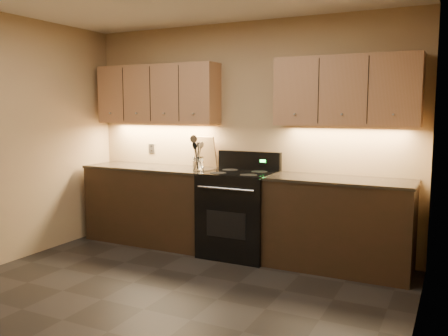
{
  "coord_description": "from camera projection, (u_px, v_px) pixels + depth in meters",
  "views": [
    {
      "loc": [
        2.23,
        -3.01,
        1.62
      ],
      "look_at": [
        0.01,
        1.45,
        1.0
      ],
      "focal_mm": 38.0,
      "sensor_mm": 36.0,
      "label": 1
    }
  ],
  "objects": [
    {
      "name": "floor",
      "position": [
        144.0,
        309.0,
        3.86
      ],
      "size": [
        4.0,
        4.0,
        0.0
      ],
      "primitive_type": "plane",
      "color": "black",
      "rests_on": "ground"
    },
    {
      "name": "steel_skimmer",
      "position": [
        199.0,
        153.0,
        5.35
      ],
      "size": [
        0.19,
        0.13,
        0.39
      ],
      "primitive_type": null,
      "rotation": [
        -0.12,
        -0.24,
        0.11
      ],
      "color": "silver",
      "rests_on": "utensil_crock"
    },
    {
      "name": "upper_cab_left",
      "position": [
        157.0,
        94.0,
        5.77
      ],
      "size": [
        1.6,
        0.3,
        0.7
      ],
      "primitive_type": "cube",
      "color": "#A57652",
      "rests_on": "wall_back"
    },
    {
      "name": "outlet_plate",
      "position": [
        152.0,
        148.0,
        6.07
      ],
      "size": [
        0.08,
        0.01,
        0.12
      ],
      "primitive_type": "cube",
      "color": "#B2B5BA",
      "rests_on": "wall_back"
    },
    {
      "name": "counter_left",
      "position": [
        152.0,
        204.0,
        5.8
      ],
      "size": [
        1.62,
        0.62,
        0.93
      ],
      "color": "black",
      "rests_on": "ground"
    },
    {
      "name": "wall_back",
      "position": [
        245.0,
        137.0,
        5.47
      ],
      "size": [
        4.0,
        0.04,
        2.6
      ],
      "primitive_type": "cube",
      "color": "tan",
      "rests_on": "ground"
    },
    {
      "name": "cutting_board",
      "position": [
        205.0,
        152.0,
        5.67
      ],
      "size": [
        0.3,
        0.12,
        0.37
      ],
      "primitive_type": "cube",
      "rotation": [
        0.22,
        0.0,
        -0.07
      ],
      "color": "tan",
      "rests_on": "counter_left"
    },
    {
      "name": "stove",
      "position": [
        239.0,
        213.0,
        5.26
      ],
      "size": [
        0.76,
        0.68,
        1.14
      ],
      "color": "black",
      "rests_on": "ground"
    },
    {
      "name": "counter_right",
      "position": [
        339.0,
        224.0,
        4.79
      ],
      "size": [
        1.46,
        0.62,
        0.93
      ],
      "color": "black",
      "rests_on": "ground"
    },
    {
      "name": "utensil_crock",
      "position": [
        198.0,
        164.0,
        5.39
      ],
      "size": [
        0.16,
        0.16,
        0.15
      ],
      "color": "white",
      "rests_on": "counter_left"
    },
    {
      "name": "black_turner",
      "position": [
        198.0,
        155.0,
        5.36
      ],
      "size": [
        0.14,
        0.19,
        0.33
      ],
      "primitive_type": null,
      "rotation": [
        -0.31,
        -0.0,
        0.38
      ],
      "color": "black",
      "rests_on": "utensil_crock"
    },
    {
      "name": "steel_spatula",
      "position": [
        201.0,
        154.0,
        5.37
      ],
      "size": [
        0.2,
        0.13,
        0.35
      ],
      "primitive_type": null,
      "rotation": [
        -0.03,
        -0.34,
        -0.17
      ],
      "color": "silver",
      "rests_on": "utensil_crock"
    },
    {
      "name": "wall_right",
      "position": [
        415.0,
        163.0,
        2.81
      ],
      "size": [
        0.04,
        4.0,
        2.6
      ],
      "primitive_type": "cube",
      "color": "tan",
      "rests_on": "ground"
    },
    {
      "name": "upper_cab_right",
      "position": [
        346.0,
        91.0,
        4.76
      ],
      "size": [
        1.44,
        0.3,
        0.7
      ],
      "primitive_type": "cube",
      "color": "#A57652",
      "rests_on": "wall_back"
    },
    {
      "name": "black_spoon",
      "position": [
        198.0,
        155.0,
        5.38
      ],
      "size": [
        0.07,
        0.17,
        0.32
      ],
      "primitive_type": null,
      "rotation": [
        0.33,
        0.06,
        -0.12
      ],
      "color": "black",
      "rests_on": "utensil_crock"
    },
    {
      "name": "wooden_spoon",
      "position": [
        196.0,
        155.0,
        5.39
      ],
      "size": [
        0.12,
        0.11,
        0.32
      ],
      "primitive_type": null,
      "rotation": [
        -0.15,
        0.21,
        0.08
      ],
      "color": "tan",
      "rests_on": "utensil_crock"
    }
  ]
}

